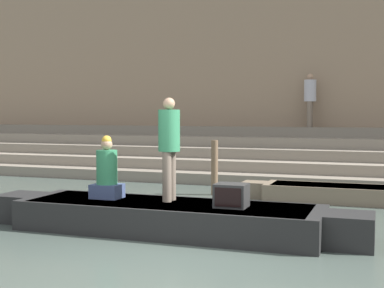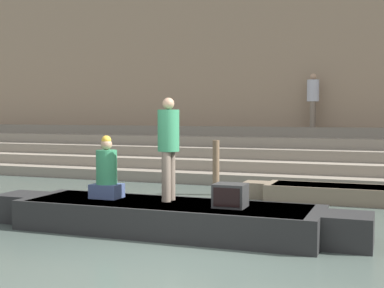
{
  "view_description": "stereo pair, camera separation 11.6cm",
  "coord_description": "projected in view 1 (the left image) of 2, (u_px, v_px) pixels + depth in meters",
  "views": [
    {
      "loc": [
        2.64,
        -6.58,
        1.95
      ],
      "look_at": [
        -0.68,
        2.66,
        1.39
      ],
      "focal_mm": 50.0,
      "sensor_mm": 36.0,
      "label": 1
    },
    {
      "loc": [
        2.74,
        -6.54,
        1.95
      ],
      "look_at": [
        -0.68,
        2.66,
        1.39
      ],
      "focal_mm": 50.0,
      "sensor_mm": 36.0,
      "label": 2
    }
  ],
  "objects": [
    {
      "name": "person_on_steps",
      "position": [
        310.0,
        97.0,
        16.59
      ],
      "size": [
        0.37,
        0.37,
        1.66
      ],
      "rotation": [
        0.0,
        0.0,
        2.07
      ],
      "color": "#756656",
      "rests_on": "ghat_steps"
    },
    {
      "name": "back_wall",
      "position": [
        300.0,
        60.0,
        17.57
      ],
      "size": [
        34.2,
        1.28,
        7.47
      ],
      "color": "#937A60",
      "rests_on": "ground"
    },
    {
      "name": "rowboat_main",
      "position": [
        167.0,
        217.0,
        8.77
      ],
      "size": [
        6.46,
        1.55,
        0.49
      ],
      "rotation": [
        0.0,
        0.0,
        0.0
      ],
      "color": "black",
      "rests_on": "ground"
    },
    {
      "name": "moored_boat_shore",
      "position": [
        355.0,
        194.0,
        11.67
      ],
      "size": [
        5.02,
        1.03,
        0.37
      ],
      "rotation": [
        0.0,
        0.0,
        0.06
      ],
      "color": "#756651",
      "rests_on": "ground"
    },
    {
      "name": "tv_set",
      "position": [
        231.0,
        195.0,
        8.32
      ],
      "size": [
        0.5,
        0.42,
        0.37
      ],
      "rotation": [
        0.0,
        0.0,
        0.1
      ],
      "color": "#2D2D2D",
      "rests_on": "rowboat_main"
    },
    {
      "name": "person_rowing",
      "position": [
        107.0,
        173.0,
        9.2
      ],
      "size": [
        0.51,
        0.4,
        1.08
      ],
      "rotation": [
        0.0,
        0.0,
        0.05
      ],
      "color": "#3D4C75",
      "rests_on": "rowboat_main"
    },
    {
      "name": "person_standing",
      "position": [
        169.0,
        142.0,
        8.88
      ],
      "size": [
        0.36,
        0.36,
        1.72
      ],
      "rotation": [
        0.0,
        0.0,
        0.09
      ],
      "color": "#756656",
      "rests_on": "rowboat_main"
    },
    {
      "name": "ghat_steps",
      "position": [
        289.0,
        160.0,
        15.98
      ],
      "size": [
        36.0,
        3.51,
        1.53
      ],
      "color": "gray",
      "rests_on": "ground"
    },
    {
      "name": "ground_plane",
      "position": [
        173.0,
        259.0,
        7.18
      ],
      "size": [
        120.0,
        120.0,
        0.0
      ],
      "primitive_type": "plane",
      "color": "#47544C"
    },
    {
      "name": "mooring_post",
      "position": [
        214.0,
        168.0,
        12.8
      ],
      "size": [
        0.16,
        0.16,
        1.32
      ],
      "primitive_type": "cylinder",
      "color": "brown",
      "rests_on": "ground"
    }
  ]
}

